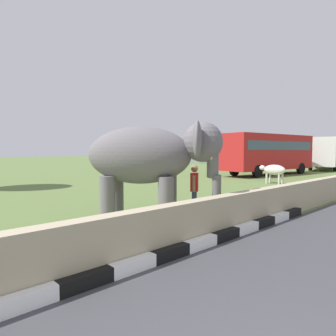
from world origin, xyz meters
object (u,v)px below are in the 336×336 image
object	(u,v)px
bus_white	(325,151)
cow_near	(274,170)
elephant	(152,157)
bus_red	(269,151)
person_handler	(194,188)

from	to	relation	value
bus_white	cow_near	distance (m)	18.54
elephant	bus_white	size ratio (longest dim) A/B	0.39
bus_red	bus_white	xyz separation A→B (m)	(11.75, -0.61, -0.00)
person_handler	cow_near	distance (m)	11.01
elephant	cow_near	bearing A→B (deg)	10.84
elephant	cow_near	size ratio (longest dim) A/B	2.03
bus_red	bus_white	size ratio (longest dim) A/B	1.03
elephant	person_handler	bearing A→B (deg)	-15.35
person_handler	cow_near	bearing A→B (deg)	14.31
bus_white	cow_near	world-z (taller)	bus_white
elephant	bus_red	xyz separation A→B (m)	(18.61, 6.08, 0.15)
person_handler	elephant	bearing A→B (deg)	164.65
elephant	bus_red	distance (m)	19.58
elephant	cow_near	distance (m)	12.39
bus_red	elephant	bearing A→B (deg)	-161.90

